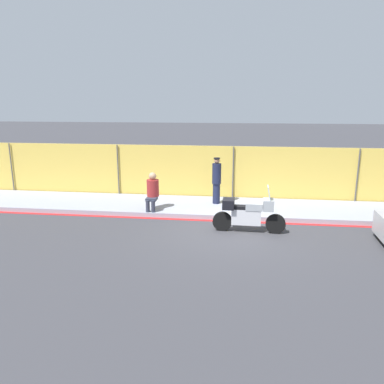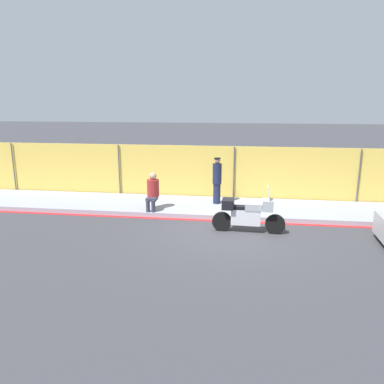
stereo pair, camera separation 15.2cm
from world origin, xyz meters
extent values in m
plane|color=#38383D|center=(0.00, 0.00, 0.00)|extent=(120.00, 120.00, 0.00)
cube|color=#8E93A3|center=(0.00, 2.45, 0.08)|extent=(35.87, 2.63, 0.17)
cube|color=red|center=(0.00, 1.04, 0.00)|extent=(35.87, 0.18, 0.01)
cube|color=gold|center=(0.00, 3.85, 1.13)|extent=(34.08, 0.08, 2.25)
cylinder|color=#4C4C51|center=(-9.65, 3.75, 1.13)|extent=(0.05, 0.05, 2.25)
cylinder|color=#4C4C51|center=(-4.83, 3.75, 1.13)|extent=(0.05, 0.05, 2.25)
cylinder|color=#4C4C51|center=(0.00, 3.75, 1.13)|extent=(0.05, 0.05, 2.25)
cylinder|color=#4C4C51|center=(4.83, 3.75, 1.13)|extent=(0.05, 0.05, 2.25)
cylinder|color=black|center=(1.42, 0.03, 0.31)|extent=(0.62, 0.16, 0.61)
cylinder|color=black|center=(-0.24, 0.08, 0.31)|extent=(0.62, 0.16, 0.61)
cube|color=silver|center=(0.51, 0.06, 0.49)|extent=(0.92, 0.31, 0.50)
cube|color=#999EA3|center=(0.74, 0.05, 0.83)|extent=(0.53, 0.32, 0.22)
cube|color=black|center=(0.41, 0.06, 0.79)|extent=(0.61, 0.30, 0.10)
cube|color=#999EA3|center=(1.17, 0.04, 0.91)|extent=(0.33, 0.49, 0.34)
cube|color=silver|center=(1.17, 0.04, 1.29)|extent=(0.12, 0.42, 0.42)
cube|color=black|center=(-0.06, 0.08, 0.89)|extent=(0.37, 0.51, 0.30)
cylinder|color=#191E38|center=(-0.60, 2.73, 0.55)|extent=(0.28, 0.28, 0.78)
cylinder|color=#191E38|center=(-0.60, 2.73, 1.33)|extent=(0.34, 0.34, 0.78)
sphere|color=#A37556|center=(-0.60, 2.73, 1.83)|extent=(0.21, 0.21, 0.21)
cylinder|color=black|center=(-0.60, 2.73, 1.92)|extent=(0.24, 0.24, 0.05)
cylinder|color=#2D3342|center=(-2.95, 1.24, 0.38)|extent=(0.14, 0.14, 0.43)
cylinder|color=#2D3342|center=(-2.75, 1.24, 0.38)|extent=(0.14, 0.14, 0.43)
cube|color=#2D3342|center=(-2.85, 1.46, 0.60)|extent=(0.37, 0.43, 0.10)
cylinder|color=maroon|center=(-2.85, 1.67, 0.95)|extent=(0.44, 0.44, 0.61)
sphere|color=tan|center=(-2.85, 1.67, 1.39)|extent=(0.27, 0.27, 0.27)
camera|label=1|loc=(0.25, -11.26, 4.02)|focal=35.00mm
camera|label=2|loc=(0.40, -11.23, 4.02)|focal=35.00mm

